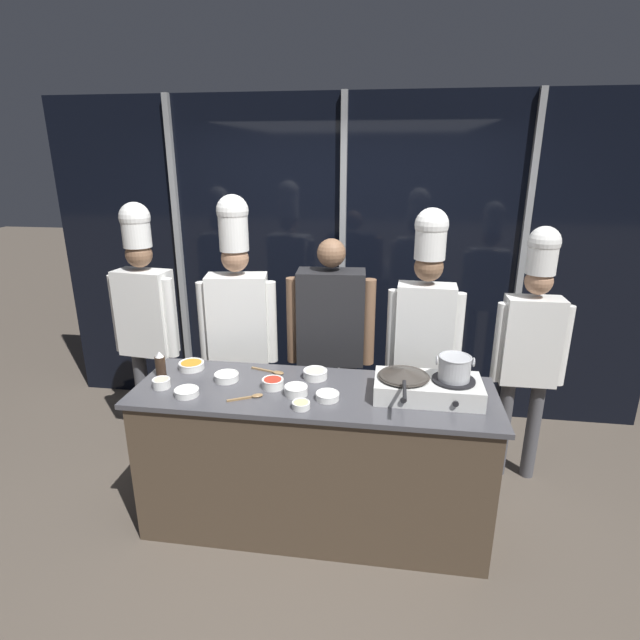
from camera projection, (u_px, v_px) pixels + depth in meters
ground_plane at (314, 521)px, 3.20m from camera, size 24.00×24.00×0.00m
window_wall_back at (343, 263)px, 4.26m from camera, size 5.11×0.09×2.70m
demo_counter at (314, 458)px, 3.05m from camera, size 2.11×0.67×0.93m
portable_stove at (428, 388)px, 2.80m from camera, size 0.59×0.32×0.12m
frying_pan at (404, 373)px, 2.79m from camera, size 0.29×0.50×0.05m
stock_pot at (455, 367)px, 2.74m from camera, size 0.21×0.18×0.14m
squeeze_bottle_soy at (160, 364)px, 3.08m from camera, size 0.06×0.06×0.16m
prep_bowl_chili_flakes at (273, 383)px, 2.93m from camera, size 0.13×0.13×0.06m
prep_bowl_ginger at (301, 404)px, 2.69m from camera, size 0.10×0.10×0.04m
prep_bowl_carrots at (191, 365)px, 3.19m from camera, size 0.16×0.16×0.05m
prep_bowl_garlic at (227, 376)px, 3.03m from camera, size 0.15×0.15×0.05m
prep_bowl_rice at (328, 395)px, 2.79m from camera, size 0.13×0.13×0.04m
prep_bowl_noodles at (315, 373)px, 3.06m from camera, size 0.15×0.15×0.05m
prep_bowl_bean_sprouts at (187, 392)px, 2.84m from camera, size 0.14×0.14×0.04m
prep_bowl_onion at (296, 390)px, 2.84m from camera, size 0.14×0.14×0.05m
prep_bowl_chicken at (161, 383)px, 2.93m from camera, size 0.11×0.11×0.05m
serving_spoon_slotted at (274, 372)px, 3.13m from camera, size 0.23×0.10×0.02m
serving_spoon_solid at (252, 397)px, 2.81m from camera, size 0.19×0.12×0.02m
chef_head at (145, 310)px, 3.69m from camera, size 0.52×0.25×1.92m
chef_sous at (238, 315)px, 3.54m from camera, size 0.55×0.29×1.98m
person_guest at (331, 334)px, 3.53m from camera, size 0.61×0.27×1.70m
chef_line at (425, 325)px, 3.33m from camera, size 0.50×0.21×1.92m
chef_pastry at (531, 337)px, 3.33m from camera, size 0.48×0.20×1.81m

